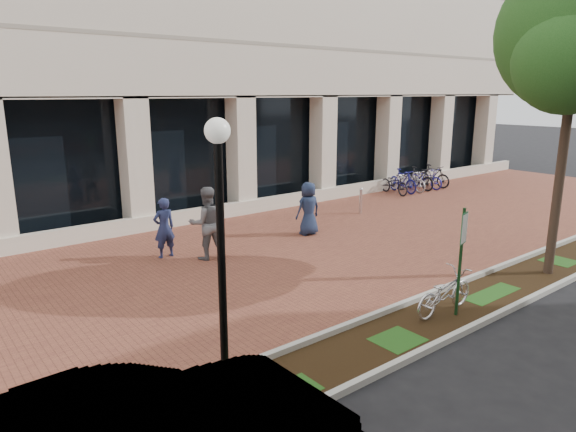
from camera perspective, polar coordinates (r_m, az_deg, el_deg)
ground at (r=14.27m, az=-0.94°, el=-4.16°), size 120.00×120.00×0.00m
brick_plaza at (r=14.27m, az=-0.94°, el=-4.14°), size 40.00×9.00×0.01m
planting_strip at (r=10.85m, az=16.47°, el=-10.62°), size 40.00×1.50×0.01m
curb_plaza_side at (r=11.23m, az=13.34°, el=-9.26°), size 40.00×0.12×0.12m
curb_street_side at (r=10.46m, az=19.89°, el=-11.50°), size 40.00×0.12×0.12m
parking_sign at (r=10.51m, az=18.78°, el=-3.34°), size 0.34×0.07×2.21m
lamppost at (r=7.37m, az=-7.46°, el=-2.85°), size 0.36×0.36×4.03m
street_tree at (r=13.71m, az=29.38°, el=16.32°), size 4.22×3.51×7.38m
locked_bicycle at (r=10.86m, az=16.97°, el=-8.10°), size 1.71×0.61×0.90m
pedestrian_left at (r=14.09m, az=-13.60°, el=-1.30°), size 0.61×0.40×1.64m
pedestrian_mid at (r=13.72m, az=-9.02°, el=-0.80°), size 1.11×0.96×1.96m
pedestrian_right at (r=15.92m, az=2.28°, el=0.83°), size 0.86×0.60×1.67m
bollard at (r=18.93m, az=8.08°, el=1.70°), size 0.12×0.12×0.96m
bike_rack_cluster at (r=23.94m, az=13.84°, el=3.94°), size 3.53×1.88×1.05m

